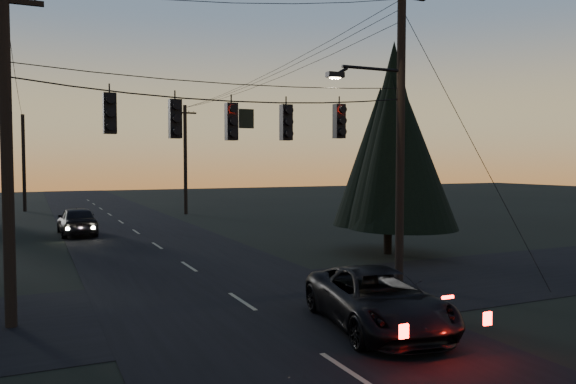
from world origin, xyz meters
name	(u,v)px	position (x,y,z in m)	size (l,w,h in m)	color
main_road	(166,252)	(0.00, 20.00, 0.01)	(8.00, 120.00, 0.02)	black
cross_road	(242,302)	(0.00, 10.00, 0.01)	(60.00, 7.00, 0.02)	black
utility_pole_right	(399,285)	(5.50, 10.00, 0.00)	(5.00, 0.30, 10.00)	black
utility_pole_left	(11,327)	(-6.00, 10.00, 0.00)	(1.80, 0.30, 8.50)	black
utility_pole_far_r	(186,214)	(5.50, 38.00, 0.00)	(1.80, 0.30, 8.50)	black
utility_pole_far_l	(25,211)	(-6.00, 46.00, 0.00)	(0.30, 0.30, 8.00)	black
span_signal_assembly	(233,119)	(-0.24, 10.00, 5.26)	(11.50, 0.44, 1.57)	black
evergreen_right	(389,147)	(8.79, 15.40, 4.73)	(4.82, 4.82, 8.27)	black
suv_near	(377,300)	(2.09, 6.16, 0.71)	(2.34, 5.08, 1.41)	black
sedan_oncoming_a	(77,221)	(-3.20, 27.91, 0.80)	(1.89, 4.70, 1.60)	black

